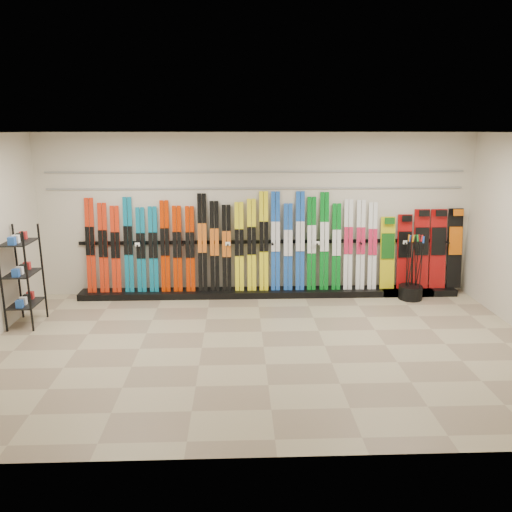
{
  "coord_description": "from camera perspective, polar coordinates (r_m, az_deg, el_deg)",
  "views": [
    {
      "loc": [
        -0.36,
        -6.64,
        3.04
      ],
      "look_at": [
        -0.07,
        1.0,
        1.1
      ],
      "focal_mm": 35.0,
      "sensor_mm": 36.0,
      "label": 1
    }
  ],
  "objects": [
    {
      "name": "pole_bin",
      "position": [
        9.66,
        17.23,
        -3.99
      ],
      "size": [
        0.43,
        0.43,
        0.25
      ],
      "primitive_type": "cylinder",
      "color": "black",
      "rests_on": "floor"
    },
    {
      "name": "back_wall",
      "position": [
        9.27,
        0.1,
        4.69
      ],
      "size": [
        8.0,
        0.0,
        8.0
      ],
      "primitive_type": "plane",
      "rotation": [
        1.57,
        0.0,
        0.0
      ],
      "color": "beige",
      "rests_on": "floor"
    },
    {
      "name": "slatwall_rail_0",
      "position": [
        9.18,
        0.11,
        7.74
      ],
      "size": [
        7.6,
        0.02,
        0.03
      ],
      "primitive_type": "cube",
      "color": "gray",
      "rests_on": "back_wall"
    },
    {
      "name": "skis",
      "position": [
        9.22,
        -2.52,
        1.18
      ],
      "size": [
        5.38,
        0.26,
        1.83
      ],
      "color": "red",
      "rests_on": "ski_rack_base"
    },
    {
      "name": "ski_poles",
      "position": [
        9.55,
        17.56,
        -1.18
      ],
      "size": [
        0.3,
        0.22,
        1.18
      ],
      "color": "black",
      "rests_on": "pole_bin"
    },
    {
      "name": "slatwall_rail_1",
      "position": [
        9.16,
        0.11,
        9.61
      ],
      "size": [
        7.6,
        0.02,
        0.03
      ],
      "primitive_type": "cube",
      "color": "gray",
      "rests_on": "back_wall"
    },
    {
      "name": "ski_rack_base",
      "position": [
        9.42,
        1.52,
        -4.2
      ],
      "size": [
        8.0,
        0.4,
        0.12
      ],
      "primitive_type": "cube",
      "color": "black",
      "rests_on": "floor"
    },
    {
      "name": "snowboards",
      "position": [
        9.89,
        18.5,
        0.65
      ],
      "size": [
        1.55,
        0.23,
        1.49
      ],
      "color": "gold",
      "rests_on": "ski_rack_base"
    },
    {
      "name": "accessory_rack",
      "position": [
        8.67,
        -25.11,
        -2.17
      ],
      "size": [
        0.4,
        0.6,
        1.58
      ],
      "primitive_type": "cube",
      "color": "black",
      "rests_on": "floor"
    },
    {
      "name": "ceiling",
      "position": [
        6.65,
        0.97,
        13.89
      ],
      "size": [
        8.0,
        8.0,
        0.0
      ],
      "primitive_type": "plane",
      "rotation": [
        3.14,
        0.0,
        0.0
      ],
      "color": "silver",
      "rests_on": "back_wall"
    },
    {
      "name": "floor",
      "position": [
        7.31,
        0.87,
        -10.34
      ],
      "size": [
        8.0,
        8.0,
        0.0
      ],
      "primitive_type": "plane",
      "color": "#85725C",
      "rests_on": "ground"
    }
  ]
}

